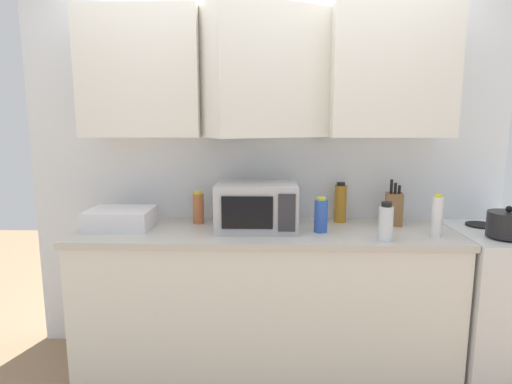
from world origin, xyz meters
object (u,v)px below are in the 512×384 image
object	(u,v)px
dish_rack	(121,219)
bottle_white_jar	(437,216)
knife_block	(394,208)
bottle_clear_tall	(386,222)
bottle_blue_cleaner	(321,215)
bottle_amber_vinegar	(340,203)
bottle_spice_jar	(198,208)
microwave	(257,206)
kettle	(508,224)

from	to	relation	value
dish_rack	bottle_white_jar	bearing A→B (deg)	-3.92
knife_block	bottle_clear_tall	bearing A→B (deg)	-112.41
bottle_blue_cleaner	knife_block	bearing A→B (deg)	22.14
bottle_clear_tall	bottle_amber_vinegar	bearing A→B (deg)	112.06
bottle_white_jar	bottle_amber_vinegar	distance (m)	0.59
bottle_spice_jar	bottle_blue_cleaner	bearing A→B (deg)	-14.70
bottle_blue_cleaner	bottle_amber_vinegar	bearing A→B (deg)	58.76
knife_block	bottle_blue_cleaner	size ratio (longest dim) A/B	1.39
bottle_spice_jar	bottle_amber_vinegar	world-z (taller)	bottle_amber_vinegar
bottle_spice_jar	microwave	bearing A→B (deg)	-19.86
kettle	microwave	bearing A→B (deg)	173.09
kettle	bottle_spice_jar	world-z (taller)	bottle_spice_jar
dish_rack	knife_block	distance (m)	1.69
dish_rack	bottle_clear_tall	size ratio (longest dim) A/B	1.77
microwave	bottle_white_jar	size ratio (longest dim) A/B	1.99
dish_rack	bottle_clear_tall	distance (m)	1.55
bottle_white_jar	bottle_spice_jar	world-z (taller)	bottle_white_jar
kettle	dish_rack	xyz separation A→B (m)	(-2.22, 0.16, -0.02)
bottle_blue_cleaner	bottle_amber_vinegar	distance (m)	0.30
bottle_blue_cleaner	bottle_spice_jar	world-z (taller)	bottle_spice_jar
microwave	knife_block	distance (m)	0.87
bottle_amber_vinegar	bottle_clear_tall	bearing A→B (deg)	-67.94
knife_block	bottle_clear_tall	size ratio (longest dim) A/B	1.34
kettle	bottle_white_jar	xyz separation A→B (m)	(-0.38, 0.03, 0.03)
bottle_blue_cleaner	microwave	bearing A→B (deg)	170.66
microwave	bottle_clear_tall	xyz separation A→B (m)	(0.71, -0.23, -0.04)
knife_block	bottle_clear_tall	distance (m)	0.40
dish_rack	bottle_spice_jar	size ratio (longest dim) A/B	1.82
bottle_clear_tall	bottle_blue_cleaner	distance (m)	0.37
bottle_spice_jar	kettle	bearing A→B (deg)	-9.75
bottle_amber_vinegar	kettle	bearing A→B (deg)	-22.93
microwave	dish_rack	xyz separation A→B (m)	(-0.83, -0.01, -0.08)
microwave	dish_rack	distance (m)	0.83
microwave	knife_block	xyz separation A→B (m)	(0.86, 0.13, -0.04)
bottle_clear_tall	bottle_spice_jar	xyz separation A→B (m)	(-1.08, 0.37, -0.00)
bottle_clear_tall	bottle_spice_jar	size ratio (longest dim) A/B	1.03
bottle_white_jar	dish_rack	bearing A→B (deg)	176.08
bottle_clear_tall	bottle_blue_cleaner	size ratio (longest dim) A/B	1.04
bottle_white_jar	bottle_spice_jar	distance (m)	1.42
bottle_blue_cleaner	bottle_spice_jar	xyz separation A→B (m)	(-0.75, 0.20, 0.00)
microwave	bottle_blue_cleaner	world-z (taller)	microwave
microwave	bottle_amber_vinegar	size ratio (longest dim) A/B	1.85
kettle	dish_rack	world-z (taller)	kettle
microwave	bottle_spice_jar	xyz separation A→B (m)	(-0.37, 0.14, -0.04)
kettle	bottle_blue_cleaner	xyz separation A→B (m)	(-1.02, 0.11, 0.02)
microwave	knife_block	size ratio (longest dim) A/B	1.66
dish_rack	bottle_amber_vinegar	size ratio (longest dim) A/B	1.46
knife_block	bottle_amber_vinegar	bearing A→B (deg)	169.13
microwave	bottle_white_jar	bearing A→B (deg)	-7.58
bottle_spice_jar	bottle_amber_vinegar	size ratio (longest dim) A/B	0.80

